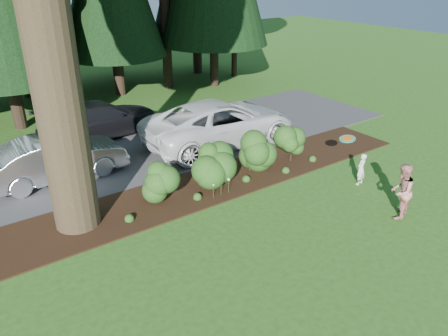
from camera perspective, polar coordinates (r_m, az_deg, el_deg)
name	(u,v)px	position (r m, az deg, el deg)	size (l,w,h in m)	color
ground	(278,226)	(12.67, 7.06, -7.58)	(80.00, 80.00, 0.00)	#2A5016
mulch_bed	(214,183)	(14.86, -1.32, -2.02)	(16.00, 2.50, 0.05)	black
driveway	(156,145)	(18.23, -8.87, 2.95)	(22.00, 6.00, 0.03)	#38383A
shrub_row	(234,158)	(14.85, 1.35, 1.30)	(6.53, 1.60, 1.61)	#204816
lily_cluster	(221,183)	(13.87, -0.39, -1.92)	(0.69, 0.09, 0.57)	#204816
car_silver_wagon	(57,158)	(15.93, -21.03, 1.20)	(1.61, 4.63, 1.53)	silver
car_white_suv	(220,123)	(17.88, -0.51, 5.94)	(2.98, 6.46, 1.80)	silver
car_dark_suv	(101,119)	(19.47, -15.81, 6.16)	(2.12, 5.22, 1.51)	black
child	(361,169)	(15.34, 17.46, -0.14)	(0.40, 0.27, 1.11)	white
adult	(401,191)	(13.63, 22.15, -2.84)	(0.82, 0.64, 1.68)	#AB2016
frisbee	(347,139)	(14.61, 15.82, 3.70)	(0.52, 0.52, 0.12)	teal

